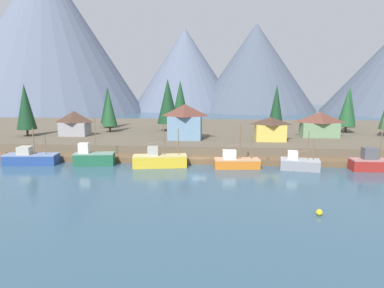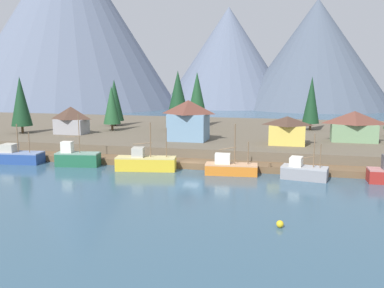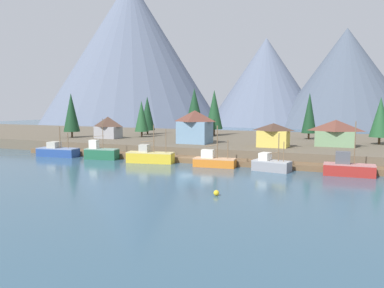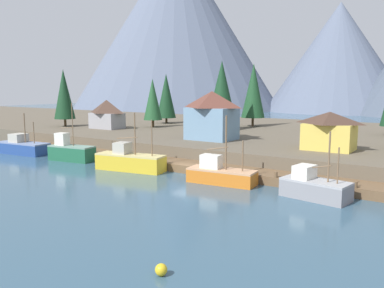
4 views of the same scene
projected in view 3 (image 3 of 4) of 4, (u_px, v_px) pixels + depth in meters
name	position (u px, v px, depth m)	size (l,w,h in m)	color
ground_plane	(221.00, 154.00, 91.12)	(400.00, 400.00, 1.00)	#335166
dock	(190.00, 159.00, 74.60)	(80.00, 4.00, 1.60)	brown
shoreline_bank	(235.00, 142.00, 101.87)	(400.00, 56.00, 2.50)	brown
mountain_west_peak	(131.00, 52.00, 222.33)	(105.38, 105.38, 84.08)	slate
mountain_central_peak	(266.00, 82.00, 214.98)	(65.87, 65.87, 48.95)	slate
mountain_east_peak	(346.00, 78.00, 193.43)	(70.56, 70.56, 50.14)	#475160
fishing_boat_blue	(58.00, 151.00, 82.62)	(9.37, 4.05, 6.52)	navy
fishing_boat_green	(101.00, 153.00, 78.34)	(7.16, 3.50, 8.36)	#1E5B3D
fishing_boat_yellow	(150.00, 157.00, 73.34)	(9.41, 4.14, 7.39)	gold
fishing_boat_orange	(214.00, 161.00, 68.52)	(7.77, 3.35, 7.50)	#CC6B1E
fishing_boat_grey	(271.00, 165.00, 64.17)	(6.58, 3.82, 6.50)	gray
fishing_boat_red	(348.00, 168.00, 59.76)	(7.71, 2.86, 8.61)	maroon
house_green	(336.00, 133.00, 79.61)	(8.32, 4.65, 5.58)	#6B8E66
house_grey	(108.00, 127.00, 99.16)	(6.60, 4.21, 5.67)	gray
house_blue	(195.00, 126.00, 86.02)	(7.30, 5.71, 7.48)	#6689A8
house_yellow	(273.00, 135.00, 78.52)	(6.39, 4.86, 4.93)	gold
conifer_near_left	(194.00, 110.00, 100.16)	(5.44, 5.44, 13.11)	#4C3823
conifer_near_right	(380.00, 117.00, 83.26)	(4.38, 4.38, 10.44)	#4C3823
conifer_mid_right	(309.00, 113.00, 96.27)	(3.72, 3.72, 11.84)	#4C3823
conifer_back_left	(71.00, 112.00, 101.29)	(4.28, 4.28, 11.86)	#4C3823
conifer_centre	(214.00, 110.00, 108.33)	(4.87, 4.87, 13.02)	#4C3823
conifer_far_left	(142.00, 116.00, 103.01)	(3.78, 3.78, 9.85)	#4C3823
conifer_far_right	(147.00, 113.00, 112.39)	(4.37, 4.37, 11.22)	#4C3823
channel_buoy	(216.00, 193.00, 46.60)	(0.70, 0.70, 0.70)	gold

